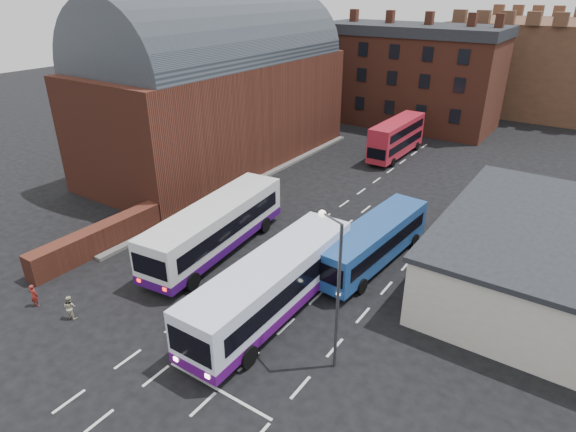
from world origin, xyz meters
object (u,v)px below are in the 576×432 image
Objects in this scene: bus_white_outbound at (216,225)px; street_lamp at (335,281)px; bus_blue at (373,240)px; bus_white_inbound at (272,282)px; pedestrian_red at (34,295)px; pedestrian_beige at (70,307)px; bus_red_double at (397,138)px.

street_lamp reaches higher than bus_white_outbound.
bus_blue is (9.46, 4.50, -0.31)m from bus_white_outbound.
bus_white_inbound is at bearing 160.97° from street_lamp.
bus_blue is 7.69× the size of pedestrian_red.
pedestrian_beige is (-1.70, -10.01, -1.33)m from bus_white_outbound.
bus_white_outbound is at bearing -112.57° from pedestrian_beige.
pedestrian_red is at bearing 30.68° from bus_white_inbound.
bus_white_inbound is at bearing -167.51° from pedestrian_red.
bus_red_double is 36.97m from pedestrian_red.
street_lamp is at bearing 179.80° from pedestrian_red.
pedestrian_red is (-11.59, -7.01, -1.33)m from bus_white_inbound.
bus_white_inbound is at bearing 100.30° from bus_red_double.
pedestrian_red is at bearing 51.44° from bus_blue.
bus_white_outbound is at bearing 85.82° from bus_red_double.
bus_white_inbound is 1.63× the size of street_lamp.
bus_white_inbound reaches higher than bus_white_outbound.
street_lamp is (2.35, -9.58, 2.96)m from bus_blue.
bus_red_double is 6.94× the size of pedestrian_beige.
bus_blue is 1.39× the size of street_lamp.
bus_red_double is (-5.08, 29.36, 0.04)m from bus_white_inbound.
bus_white_inbound is 11.11m from pedestrian_beige.
pedestrian_beige is at bearing -105.54° from bus_white_outbound.
bus_red_double is at bearing -108.98° from pedestrian_beige.
bus_blue is 10.30m from street_lamp.
bus_white_inbound is 8.31m from bus_blue.
bus_white_inbound is at bearing -156.66° from pedestrian_beige.
bus_white_outbound is 1.65× the size of street_lamp.
street_lamp reaches higher than bus_blue.
pedestrian_red reaches higher than pedestrian_beige.
bus_white_inbound is 5.56m from street_lamp.
pedestrian_beige is (-8.90, -6.52, -1.33)m from bus_white_inbound.
bus_red_double is 1.26× the size of street_lamp.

